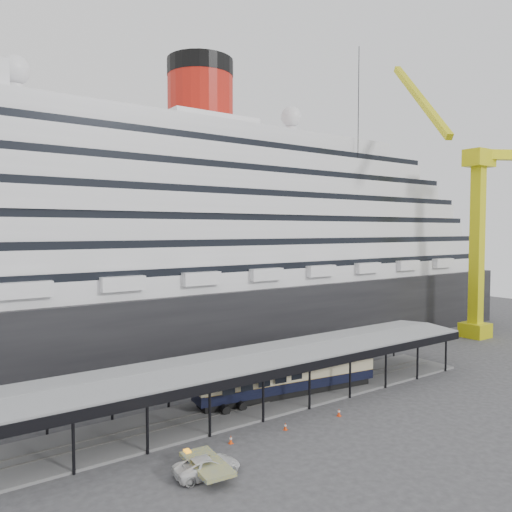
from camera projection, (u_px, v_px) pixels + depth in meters
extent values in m
plane|color=#343437|center=(293.00, 418.00, 47.72)|extent=(200.00, 200.00, 0.00)
cube|color=black|center=(154.00, 318.00, 73.46)|extent=(130.00, 30.00, 10.00)
cylinder|color=#AD180D|center=(200.00, 103.00, 76.41)|extent=(10.00, 10.00, 9.00)
cylinder|color=black|center=(200.00, 69.00, 76.13)|extent=(10.10, 10.10, 2.50)
sphere|color=silver|center=(15.00, 70.00, 61.30)|extent=(3.60, 3.60, 3.60)
sphere|color=silver|center=(291.00, 117.00, 86.84)|extent=(3.60, 3.60, 3.60)
cube|color=slate|center=(262.00, 402.00, 51.77)|extent=(56.00, 8.00, 0.24)
cube|color=slate|center=(266.00, 403.00, 51.18)|extent=(54.00, 0.08, 0.10)
cube|color=slate|center=(258.00, 399.00, 52.35)|extent=(54.00, 0.08, 0.10)
cube|color=black|center=(290.00, 371.00, 47.89)|extent=(56.00, 0.18, 0.90)
cube|color=black|center=(238.00, 352.00, 55.20)|extent=(56.00, 0.18, 0.90)
cube|color=slate|center=(262.00, 354.00, 51.51)|extent=(56.00, 9.00, 0.24)
cube|color=#CCC812|center=(475.00, 330.00, 83.64)|extent=(4.00, 4.00, 2.40)
cube|color=#CCC812|center=(477.00, 246.00, 82.90)|extent=(1.80, 1.80, 26.00)
cube|color=#CCC812|center=(479.00, 158.00, 82.14)|extent=(5.00, 3.20, 2.80)
cube|color=#CCC812|center=(420.00, 99.00, 80.66)|extent=(11.42, 18.78, 16.80)
cube|color=#CCC812|center=(499.00, 155.00, 82.45)|extent=(6.00, 4.39, 1.60)
cylinder|color=black|center=(357.00, 195.00, 80.49)|extent=(0.12, 0.12, 47.21)
imported|color=silver|center=(207.00, 466.00, 36.55)|extent=(5.15, 2.74, 1.38)
cube|color=black|center=(288.00, 391.00, 53.78)|extent=(20.40, 4.97, 0.68)
cube|color=black|center=(288.00, 384.00, 53.74)|extent=(21.40, 5.48, 1.06)
cube|color=beige|center=(288.00, 373.00, 53.68)|extent=(21.41, 5.52, 1.25)
cube|color=black|center=(288.00, 365.00, 53.63)|extent=(21.40, 5.48, 0.39)
cube|color=#E6420C|center=(231.00, 443.00, 42.01)|extent=(0.38, 0.38, 0.03)
cone|color=#E6420C|center=(231.00, 439.00, 41.99)|extent=(0.32, 0.32, 0.69)
cylinder|color=white|center=(231.00, 439.00, 41.99)|extent=(0.22, 0.22, 0.13)
cube|color=red|center=(285.00, 430.00, 44.87)|extent=(0.44, 0.44, 0.03)
cone|color=red|center=(285.00, 426.00, 44.85)|extent=(0.37, 0.37, 0.65)
cylinder|color=white|center=(285.00, 426.00, 44.85)|extent=(0.21, 0.21, 0.13)
cube|color=red|center=(339.00, 416.00, 48.19)|extent=(0.52, 0.52, 0.03)
cone|color=red|center=(339.00, 412.00, 48.17)|extent=(0.44, 0.44, 0.75)
cylinder|color=white|center=(339.00, 411.00, 48.16)|extent=(0.24, 0.24, 0.15)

